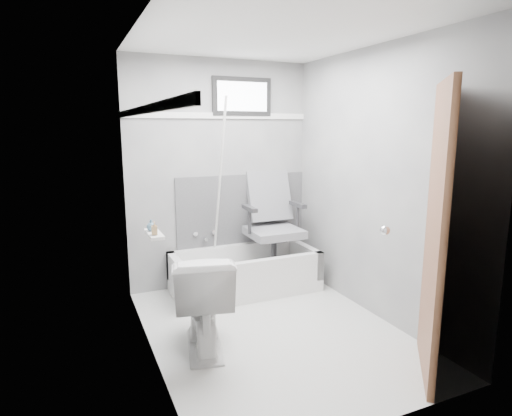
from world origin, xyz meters
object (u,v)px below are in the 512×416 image
soap_bottle_b (151,225)px  door (502,240)px  soap_bottle_a (154,228)px  bathtub (245,271)px  office_chair (274,224)px  toilet (203,300)px

soap_bottle_b → door: bearing=-38.2°
door → soap_bottle_a: (-1.92, 1.37, -0.03)m
bathtub → office_chair: bearing=4.6°
office_chair → soap_bottle_b: (-1.42, -0.73, 0.28)m
office_chair → toilet: (-1.10, -0.99, -0.29)m
bathtub → office_chair: office_chair is taller
door → soap_bottle_a: door is taller
bathtub → soap_bottle_b: size_ratio=16.96×
bathtub → toilet: (-0.75, -0.96, 0.18)m
soap_bottle_a → door: bearing=-35.6°
bathtub → door: door is taller
office_chair → soap_bottle_a: (-1.42, -0.87, 0.29)m
bathtub → soap_bottle_b: bearing=-146.9°
office_chair → door: size_ratio=0.56×
toilet → bathtub: bearing=-114.9°
bathtub → soap_bottle_b: soap_bottle_b is taller
office_chair → door: (0.50, -2.24, 0.32)m
office_chair → door: bearing=-76.6°
toilet → soap_bottle_b: size_ratio=8.97×
soap_bottle_a → soap_bottle_b: soap_bottle_a is taller
toilet → soap_bottle_b: soap_bottle_b is taller
bathtub → door: 2.50m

